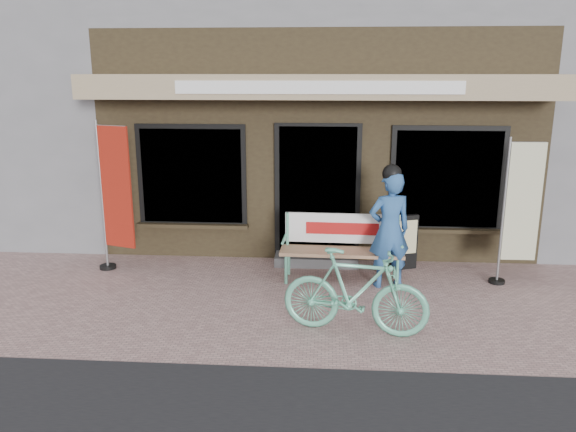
# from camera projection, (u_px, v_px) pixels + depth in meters

# --- Properties ---
(ground) EXTENTS (70.00, 70.00, 0.00)m
(ground) POSITION_uv_depth(u_px,v_px,m) (313.00, 309.00, 7.21)
(ground) COLOR tan
(ground) RESTS_ON ground
(storefront) EXTENTS (7.00, 6.77, 6.00)m
(storefront) POSITION_uv_depth(u_px,v_px,m) (321.00, 70.00, 11.26)
(storefront) COLOR black
(storefront) RESTS_ON ground
(bench) EXTENTS (1.78, 0.51, 0.96)m
(bench) POSITION_uv_depth(u_px,v_px,m) (342.00, 242.00, 8.14)
(bench) COLOR #62C09C
(bench) RESTS_ON ground
(person) EXTENTS (0.68, 0.54, 1.75)m
(person) POSITION_uv_depth(u_px,v_px,m) (389.00, 228.00, 7.79)
(person) COLOR #2B5895
(person) RESTS_ON ground
(bicycle) EXTENTS (1.74, 0.77, 1.01)m
(bicycle) POSITION_uv_depth(u_px,v_px,m) (355.00, 292.00, 6.44)
(bicycle) COLOR #62C09C
(bicycle) RESTS_ON ground
(nobori_red) EXTENTS (0.68, 0.34, 2.29)m
(nobori_red) POSITION_uv_depth(u_px,v_px,m) (114.00, 195.00, 8.33)
(nobori_red) COLOR gray
(nobori_red) RESTS_ON ground
(nobori_cream) EXTENTS (0.61, 0.23, 2.10)m
(nobori_cream) POSITION_uv_depth(u_px,v_px,m) (519.00, 210.00, 7.83)
(nobori_cream) COLOR gray
(nobori_cream) RESTS_ON ground
(menu_stand) EXTENTS (0.43, 0.23, 0.86)m
(menu_stand) POSITION_uv_depth(u_px,v_px,m) (404.00, 242.00, 8.57)
(menu_stand) COLOR black
(menu_stand) RESTS_ON ground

